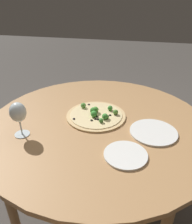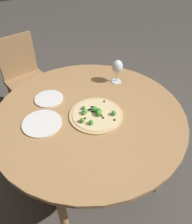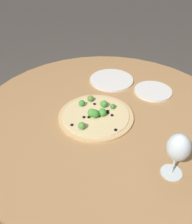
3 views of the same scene
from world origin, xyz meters
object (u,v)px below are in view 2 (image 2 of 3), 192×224
(chair, at_px, (26,77))
(plate_near, at_px, (49,99))
(wine_glass, at_px, (117,67))
(pizza, at_px, (96,114))
(plate_far, at_px, (42,123))

(chair, xyz_separation_m, plate_near, (-0.78, 0.01, 0.25))
(wine_glass, distance_m, plate_near, 0.57)
(pizza, xyz_separation_m, plate_far, (0.10, 0.34, -0.01))
(plate_near, bearing_deg, pizza, -146.96)
(plate_near, bearing_deg, wine_glass, -95.32)
(pizza, xyz_separation_m, plate_near, (0.32, 0.21, -0.01))
(wine_glass, relative_size, plate_near, 0.92)
(chair, relative_size, plate_far, 3.55)
(chair, distance_m, plate_far, 1.04)
(plate_near, height_order, plate_far, same)
(pizza, relative_size, plate_far, 1.41)
(wine_glass, bearing_deg, chair, 33.31)
(chair, bearing_deg, plate_far, -107.36)
(chair, height_order, wine_glass, wine_glass)
(pizza, xyz_separation_m, wine_glass, (0.27, -0.34, 0.12))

